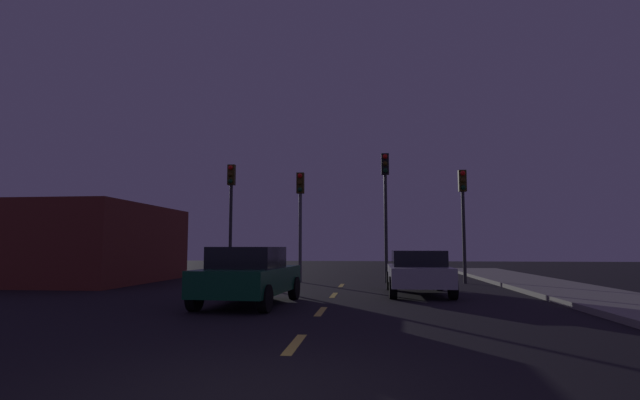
{
  "coord_description": "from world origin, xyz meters",
  "views": [
    {
      "loc": [
        1.19,
        -4.89,
        1.49
      ],
      "look_at": [
        -0.97,
        15.21,
        3.46
      ],
      "focal_mm": 27.09,
      "sensor_mm": 36.0,
      "label": 1
    }
  ],
  "objects_px": {
    "traffic_signal_center_right": "(385,192)",
    "traffic_signal_far_right": "(463,203)",
    "car_adjacent_lane": "(249,275)",
    "traffic_signal_center_left": "(300,205)",
    "traffic_signal_far_left": "(231,199)",
    "car_stopped_ahead": "(418,272)"
  },
  "relations": [
    {
      "from": "traffic_signal_far_left",
      "to": "car_adjacent_lane",
      "type": "height_order",
      "value": "traffic_signal_far_left"
    },
    {
      "from": "traffic_signal_center_right",
      "to": "car_adjacent_lane",
      "type": "distance_m",
      "value": 9.42
    },
    {
      "from": "traffic_signal_far_right",
      "to": "traffic_signal_far_left",
      "type": "bearing_deg",
      "value": 180.0
    },
    {
      "from": "traffic_signal_far_left",
      "to": "car_adjacent_lane",
      "type": "distance_m",
      "value": 9.05
    },
    {
      "from": "traffic_signal_center_left",
      "to": "traffic_signal_center_right",
      "type": "distance_m",
      "value": 3.67
    },
    {
      "from": "traffic_signal_far_left",
      "to": "car_adjacent_lane",
      "type": "relative_size",
      "value": 1.24
    },
    {
      "from": "car_adjacent_lane",
      "to": "traffic_signal_center_left",
      "type": "bearing_deg",
      "value": 89.12
    },
    {
      "from": "traffic_signal_center_left",
      "to": "traffic_signal_far_right",
      "type": "height_order",
      "value": "same"
    },
    {
      "from": "traffic_signal_center_left",
      "to": "car_stopped_ahead",
      "type": "relative_size",
      "value": 1.16
    },
    {
      "from": "traffic_signal_far_left",
      "to": "car_stopped_ahead",
      "type": "distance_m",
      "value": 9.42
    },
    {
      "from": "car_stopped_ahead",
      "to": "car_adjacent_lane",
      "type": "bearing_deg",
      "value": -144.89
    },
    {
      "from": "traffic_signal_center_left",
      "to": "traffic_signal_far_left",
      "type": "bearing_deg",
      "value": 179.98
    },
    {
      "from": "traffic_signal_far_right",
      "to": "traffic_signal_center_left",
      "type": "bearing_deg",
      "value": 180.0
    },
    {
      "from": "traffic_signal_center_right",
      "to": "traffic_signal_far_right",
      "type": "distance_m",
      "value": 3.23
    },
    {
      "from": "traffic_signal_center_right",
      "to": "traffic_signal_center_left",
      "type": "bearing_deg",
      "value": -179.98
    },
    {
      "from": "traffic_signal_center_right",
      "to": "traffic_signal_far_right",
      "type": "xyz_separation_m",
      "value": [
        3.19,
        -0.0,
        -0.49
      ]
    },
    {
      "from": "car_stopped_ahead",
      "to": "traffic_signal_far_left",
      "type": "bearing_deg",
      "value": 147.36
    },
    {
      "from": "traffic_signal_center_left",
      "to": "car_adjacent_lane",
      "type": "distance_m",
      "value": 8.48
    },
    {
      "from": "car_stopped_ahead",
      "to": "car_adjacent_lane",
      "type": "height_order",
      "value": "car_adjacent_lane"
    },
    {
      "from": "traffic_signal_center_left",
      "to": "traffic_signal_center_right",
      "type": "height_order",
      "value": "traffic_signal_center_right"
    },
    {
      "from": "traffic_signal_far_left",
      "to": "traffic_signal_center_left",
      "type": "height_order",
      "value": "traffic_signal_far_left"
    },
    {
      "from": "traffic_signal_center_left",
      "to": "car_adjacent_lane",
      "type": "height_order",
      "value": "traffic_signal_center_left"
    }
  ]
}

